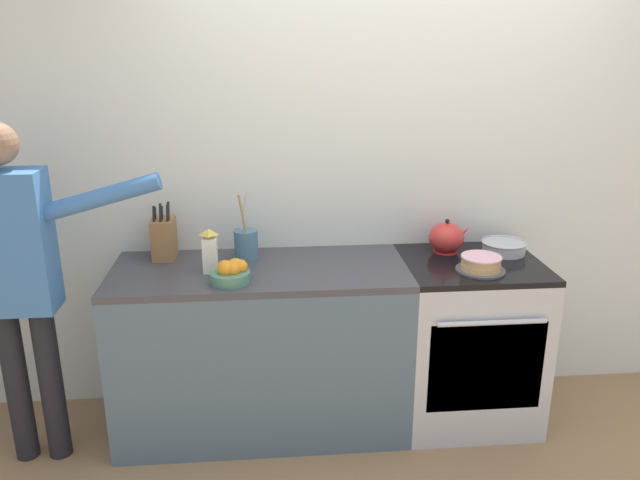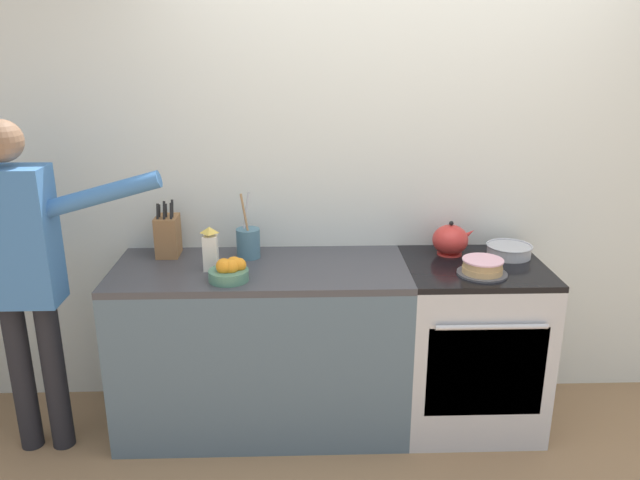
% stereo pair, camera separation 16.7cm
% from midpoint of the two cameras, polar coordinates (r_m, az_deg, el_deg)
% --- Properties ---
extents(ground_plane, '(16.00, 16.00, 0.00)m').
position_cam_midpoint_polar(ground_plane, '(3.37, 6.56, -18.59)').
color(ground_plane, '#93704C').
extents(wall_back, '(8.00, 0.04, 2.60)m').
position_cam_midpoint_polar(wall_back, '(3.42, 5.16, 6.11)').
color(wall_back, silver).
rests_on(wall_back, ground_plane).
extents(counter_cabinet, '(1.49, 0.64, 0.90)m').
position_cam_midpoint_polar(counter_cabinet, '(3.34, -6.76, -9.79)').
color(counter_cabinet, '#4C6070').
rests_on(counter_cabinet, ground_plane).
extents(stove_range, '(0.71, 0.67, 0.90)m').
position_cam_midpoint_polar(stove_range, '(3.48, 11.89, -8.92)').
color(stove_range, '#B7BABF').
rests_on(stove_range, ground_plane).
extents(layer_cake, '(0.24, 0.24, 0.08)m').
position_cam_midpoint_polar(layer_cake, '(3.17, 13.04, -2.17)').
color(layer_cake, '#4C4C51').
rests_on(layer_cake, stove_range).
extents(tea_kettle, '(0.23, 0.19, 0.18)m').
position_cam_midpoint_polar(tea_kettle, '(3.40, 10.14, 0.20)').
color(tea_kettle, red).
rests_on(tea_kettle, stove_range).
extents(mixing_bowl, '(0.24, 0.24, 0.07)m').
position_cam_midpoint_polar(mixing_bowl, '(3.46, 15.13, -0.64)').
color(mixing_bowl, '#B7BABF').
rests_on(mixing_bowl, stove_range).
extents(knife_block, '(0.11, 0.16, 0.31)m').
position_cam_midpoint_polar(knife_block, '(3.37, -15.48, 0.16)').
color(knife_block, olive).
rests_on(knife_block, counter_cabinet).
extents(utensil_crock, '(0.12, 0.12, 0.35)m').
position_cam_midpoint_polar(utensil_crock, '(3.28, -8.23, -0.36)').
color(utensil_crock, '#477084').
rests_on(utensil_crock, counter_cabinet).
extents(fruit_bowl, '(0.19, 0.19, 0.11)m').
position_cam_midpoint_polar(fruit_bowl, '(2.98, -9.76, -2.92)').
color(fruit_bowl, '#4C7F66').
rests_on(fruit_bowl, counter_cabinet).
extents(milk_carton, '(0.07, 0.07, 0.22)m').
position_cam_midpoint_polar(milk_carton, '(3.11, -11.56, -1.06)').
color(milk_carton, white).
rests_on(milk_carton, counter_cabinet).
extents(person_baker, '(0.94, 0.20, 1.67)m').
position_cam_midpoint_polar(person_baker, '(3.20, -27.28, -2.41)').
color(person_baker, black).
rests_on(person_baker, ground_plane).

